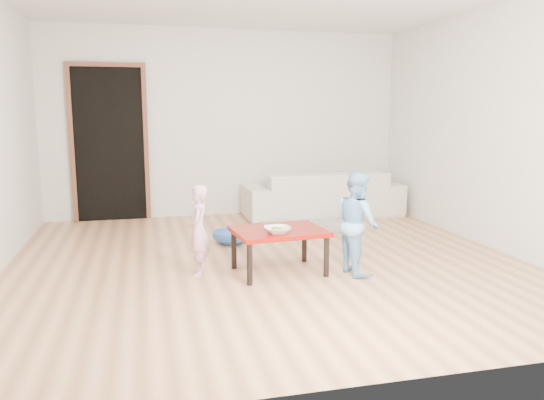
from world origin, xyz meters
name	(u,v)px	position (x,y,z in m)	size (l,w,h in m)	color
floor	(267,261)	(0.00, 0.00, 0.00)	(5.00, 5.00, 0.01)	#A77147
back_wall	(227,124)	(0.00, 2.50, 1.30)	(5.00, 0.02, 2.60)	silver
right_wall	(494,128)	(2.50, 0.00, 1.30)	(0.02, 5.00, 2.60)	silver
doorway	(110,145)	(-1.60, 2.48, 1.02)	(1.02, 0.08, 2.11)	brown
sofa	(322,193)	(1.28, 2.05, 0.32)	(2.21, 0.86, 0.65)	beige
cushion	(297,184)	(0.88, 1.92, 0.49)	(0.50, 0.44, 0.13)	orange
red_table	(279,251)	(0.02, -0.40, 0.21)	(0.82, 0.62, 0.41)	maroon
bowl	(277,230)	(-0.04, -0.55, 0.44)	(0.23, 0.23, 0.06)	white
broccoli	(277,230)	(-0.04, -0.55, 0.44)	(0.12, 0.12, 0.06)	#2D5919
child_pink	(198,231)	(-0.71, -0.29, 0.41)	(0.30, 0.20, 0.83)	#CE5E87
child_blue	(357,223)	(0.71, -0.57, 0.47)	(0.46, 0.36, 0.94)	#66A9EC
basin	(232,237)	(-0.23, 0.78, 0.07)	(0.44, 0.44, 0.14)	#285199
blanket	(310,226)	(0.88, 1.34, 0.03)	(1.12, 0.93, 0.06)	#B9B6A3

